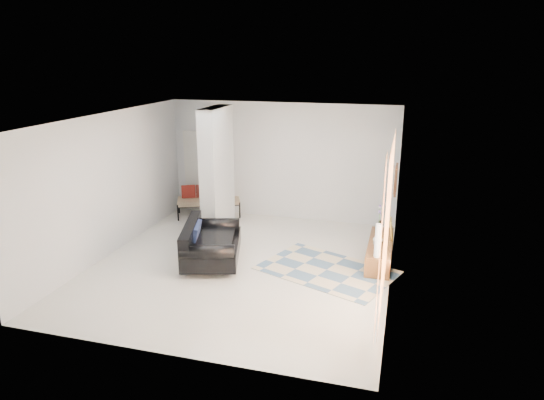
# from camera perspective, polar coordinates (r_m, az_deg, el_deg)

# --- Properties ---
(floor) EXTENTS (6.00, 6.00, 0.00)m
(floor) POSITION_cam_1_polar(r_m,az_deg,el_deg) (9.37, -3.55, -7.65)
(floor) COLOR silver
(floor) RESTS_ON ground
(ceiling) EXTENTS (6.00, 6.00, 0.00)m
(ceiling) POSITION_cam_1_polar(r_m,az_deg,el_deg) (8.60, -3.88, 9.61)
(ceiling) COLOR white
(ceiling) RESTS_ON wall_back
(wall_back) EXTENTS (6.00, 0.00, 6.00)m
(wall_back) POSITION_cam_1_polar(r_m,az_deg,el_deg) (11.67, 1.13, 4.57)
(wall_back) COLOR silver
(wall_back) RESTS_ON ground
(wall_front) EXTENTS (6.00, 0.00, 6.00)m
(wall_front) POSITION_cam_1_polar(r_m,az_deg,el_deg) (6.29, -12.75, -6.77)
(wall_front) COLOR silver
(wall_front) RESTS_ON ground
(wall_left) EXTENTS (0.00, 6.00, 6.00)m
(wall_left) POSITION_cam_1_polar(r_m,az_deg,el_deg) (10.10, -18.62, 1.74)
(wall_left) COLOR silver
(wall_left) RESTS_ON ground
(wall_right) EXTENTS (0.00, 6.00, 6.00)m
(wall_right) POSITION_cam_1_polar(r_m,az_deg,el_deg) (8.42, 14.28, -0.81)
(wall_right) COLOR silver
(wall_right) RESTS_ON ground
(partition_column) EXTENTS (0.35, 1.20, 2.80)m
(partition_column) POSITION_cam_1_polar(r_m,az_deg,el_deg) (10.70, -6.48, 3.35)
(partition_column) COLOR #AAAFB2
(partition_column) RESTS_ON floor
(hallway_door) EXTENTS (0.85, 0.06, 2.04)m
(hallway_door) POSITION_cam_1_polar(r_m,az_deg,el_deg) (12.39, -8.39, 3.32)
(hallway_door) COLOR silver
(hallway_door) RESTS_ON floor
(curtain) EXTENTS (0.00, 2.55, 2.55)m
(curtain) POSITION_cam_1_polar(r_m,az_deg,el_deg) (7.31, 13.39, -3.02)
(curtain) COLOR #FC8D42
(curtain) RESTS_ON wall_right
(wall_art) EXTENTS (0.04, 0.45, 0.55)m
(wall_art) POSITION_cam_1_polar(r_m,az_deg,el_deg) (9.22, 14.38, 2.32)
(wall_art) COLOR #3F2111
(wall_art) RESTS_ON wall_right
(media_console) EXTENTS (0.45, 1.71, 0.80)m
(media_console) POSITION_cam_1_polar(r_m,az_deg,el_deg) (9.67, 12.58, -5.90)
(media_console) COLOR brown
(media_console) RESTS_ON floor
(loveseat) EXTENTS (1.45, 1.93, 0.76)m
(loveseat) POSITION_cam_1_polar(r_m,az_deg,el_deg) (9.49, -7.45, -5.14)
(loveseat) COLOR silver
(loveseat) RESTS_ON floor
(daybed) EXTENTS (1.65, 1.19, 0.77)m
(daybed) POSITION_cam_1_polar(r_m,az_deg,el_deg) (12.12, -7.61, 0.14)
(daybed) COLOR black
(daybed) RESTS_ON floor
(area_rug) EXTENTS (2.78, 2.34, 0.01)m
(area_rug) POSITION_cam_1_polar(r_m,az_deg,el_deg) (9.19, 6.45, -8.19)
(area_rug) COLOR beige
(area_rug) RESTS_ON floor
(cylinder_lamp) EXTENTS (0.11, 0.11, 0.61)m
(cylinder_lamp) POSITION_cam_1_polar(r_m,az_deg,el_deg) (8.80, 12.36, -4.69)
(cylinder_lamp) COLOR silver
(cylinder_lamp) RESTS_ON media_console
(bronze_figurine) EXTENTS (0.13, 0.13, 0.23)m
(bronze_figurine) POSITION_cam_1_polar(r_m,az_deg,el_deg) (10.14, 12.62, -2.97)
(bronze_figurine) COLOR #311F15
(bronze_figurine) RESTS_ON media_console
(vase) EXTENTS (0.20, 0.20, 0.20)m
(vase) POSITION_cam_1_polar(r_m,az_deg,el_deg) (9.47, 12.35, -4.46)
(vase) COLOR white
(vase) RESTS_ON media_console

